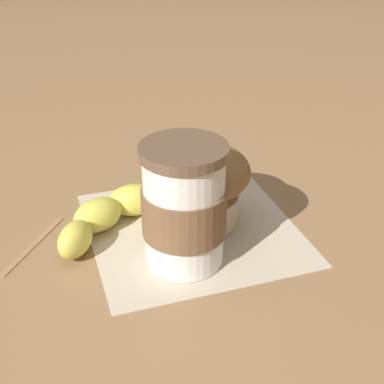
% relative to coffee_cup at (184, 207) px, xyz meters
% --- Properties ---
extents(ground_plane, '(3.00, 3.00, 0.00)m').
position_rel_coffee_cup_xyz_m(ground_plane, '(0.05, -0.03, -0.06)').
color(ground_plane, '#936D47').
extents(paper_napkin, '(0.25, 0.25, 0.00)m').
position_rel_coffee_cup_xyz_m(paper_napkin, '(0.05, -0.03, -0.06)').
color(paper_napkin, beige).
rests_on(paper_napkin, ground_plane).
extents(coffee_cup, '(0.08, 0.08, 0.12)m').
position_rel_coffee_cup_xyz_m(coffee_cup, '(0.00, 0.00, 0.00)').
color(coffee_cup, white).
rests_on(coffee_cup, paper_napkin).
extents(muffin, '(0.10, 0.10, 0.09)m').
position_rel_coffee_cup_xyz_m(muffin, '(0.05, -0.05, -0.01)').
color(muffin, beige).
rests_on(muffin, paper_napkin).
extents(banana, '(0.10, 0.18, 0.04)m').
position_rel_coffee_cup_xyz_m(banana, '(0.09, 0.03, -0.04)').
color(banana, '#D6CC4C').
rests_on(banana, paper_napkin).
extents(wooden_stirrer, '(0.08, 0.09, 0.00)m').
position_rel_coffee_cup_xyz_m(wooden_stirrer, '(0.10, 0.13, -0.06)').
color(wooden_stirrer, '#9E7547').
rests_on(wooden_stirrer, ground_plane).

